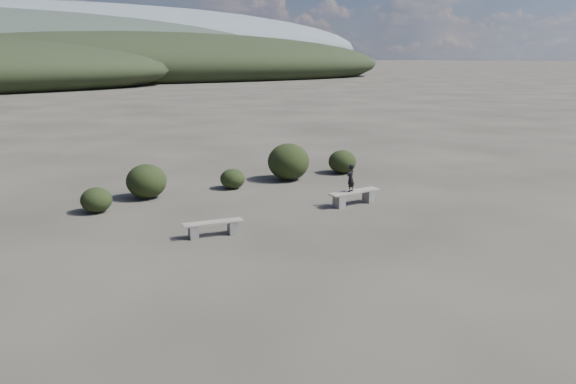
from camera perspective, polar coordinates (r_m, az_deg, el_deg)
ground at (r=14.03m, az=7.42°, el=-7.28°), size 1200.00×1200.00×0.00m
bench_left at (r=16.07m, az=-7.62°, el=-3.57°), size 1.75×0.67×0.43m
bench_right at (r=19.40m, az=6.74°, el=-0.44°), size 1.96×0.41×0.49m
seated_person at (r=19.14m, az=6.38°, el=1.41°), size 0.40×0.33×0.94m
shrub_a at (r=19.36m, az=-18.90°, el=-0.76°), size 1.01×1.01×0.83m
shrub_b at (r=20.76m, az=-14.19°, el=1.07°), size 1.44×1.44×1.23m
shrub_c at (r=21.74m, az=-5.65°, el=1.36°), size 0.96×0.96×0.77m
shrub_d at (r=23.14m, az=0.06°, el=3.10°), size 1.72×1.72×1.51m
shrub_e at (r=24.61m, az=5.54°, el=3.08°), size 1.21×1.21×1.01m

